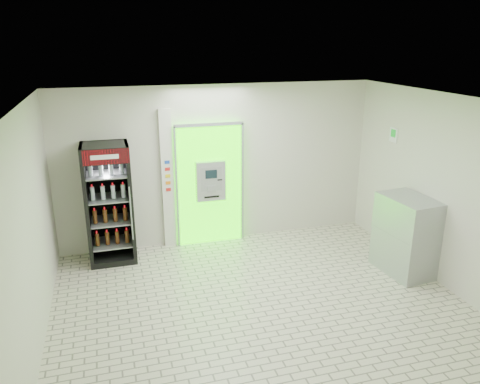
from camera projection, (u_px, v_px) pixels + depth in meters
name	position (u px, v px, depth m)	size (l,w,h in m)	color
ground	(259.00, 303.00, 7.02)	(6.00, 6.00, 0.00)	#C0B79F
room_shell	(261.00, 186.00, 6.44)	(6.00, 6.00, 6.00)	beige
atm_assembly	(210.00, 184.00, 8.80)	(1.30, 0.24, 2.33)	#27E700
pillar	(168.00, 180.00, 8.59)	(0.22, 0.11, 2.60)	silver
beverage_cooler	(109.00, 206.00, 8.12)	(0.79, 0.75, 2.10)	black
steel_cabinet	(406.00, 235.00, 7.77)	(0.76, 1.05, 1.32)	#9FA2A6
exit_sign	(394.00, 135.00, 8.42)	(0.02, 0.22, 0.26)	white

